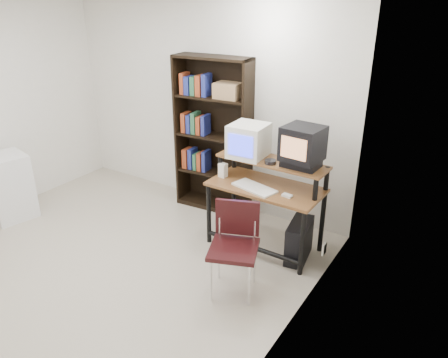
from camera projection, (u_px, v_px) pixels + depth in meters
The scene contains 17 objects.
floor at pixel (95, 269), 4.45m from camera, with size 4.00×4.00×0.01m, color #C1B6A0.
back_wall at pixel (204, 103), 5.48m from camera, with size 4.00×0.01×2.60m, color white.
right_wall at pixel (279, 202), 2.95m from camera, with size 0.01×4.00×2.60m, color white.
computer_desk at pixel (267, 189), 4.59m from camera, with size 1.20×0.62×0.98m.
crt_monitor at pixel (249, 141), 4.62m from camera, with size 0.39×0.40×0.36m.
vcr at pixel (301, 164), 4.38m from camera, with size 0.36×0.26×0.08m, color black.
crt_tv at pixel (303, 144), 4.30m from camera, with size 0.40×0.40×0.35m.
cd_spindle at pixel (270, 162), 4.46m from camera, with size 0.12×0.12×0.05m, color #26262B.
keyboard at pixel (254, 188), 4.49m from camera, with size 0.47×0.21×0.04m, color white.
mousepad at pixel (287, 197), 4.34m from camera, with size 0.22×0.18×0.01m, color black.
mouse at pixel (287, 196), 4.32m from camera, with size 0.10×0.06×0.03m, color white.
desk_speaker at pixel (223, 171), 4.75m from camera, with size 0.08×0.07×0.17m, color white.
pc_tower at pixel (299, 241), 4.56m from camera, with size 0.20×0.45×0.42m, color black.
school_chair at pixel (235, 239), 3.98m from camera, with size 0.56×0.56×0.86m.
bookshelf at pixel (214, 134), 5.38m from camera, with size 0.98×0.39×1.92m.
mini_fridge at pixel (8, 187), 5.33m from camera, with size 0.57×0.58×0.81m.
wall_outlet at pixel (324, 249), 4.25m from camera, with size 0.02×0.08×0.12m, color beige.
Camera 1 is at (3.10, -2.43, 2.63)m, focal length 35.00 mm.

